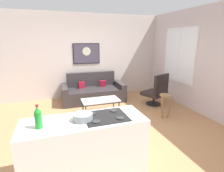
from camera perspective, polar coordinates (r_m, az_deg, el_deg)
ground at (r=4.29m, az=-1.51°, el=-12.77°), size 6.40×6.40×0.04m
back_wall at (r=6.19m, az=-8.36°, el=9.40°), size 6.40×0.05×2.80m
right_wall at (r=5.46m, az=24.93°, el=7.50°), size 0.05×6.40×2.80m
couch at (r=5.86m, az=-6.04°, el=-1.93°), size 2.00×0.96×0.89m
coffee_table at (r=4.76m, az=-3.68°, el=-4.79°), size 0.99×0.52×0.41m
armchair at (r=5.52m, az=14.13°, el=-1.64°), size 0.81×0.79×0.98m
bar_stool at (r=4.69m, az=16.73°, el=-4.42°), size 0.34×0.33×0.62m
kitchen_counter at (r=2.74m, az=-8.45°, el=-19.01°), size 1.71×0.63×0.91m
soda_bottle at (r=2.41m, az=-22.60°, el=-9.36°), size 0.09×0.09×0.31m
mixing_bowl at (r=2.50m, az=-9.34°, el=-9.79°), size 0.27×0.27×0.10m
wall_painting at (r=6.14m, az=-8.17°, el=10.27°), size 0.90×0.03×0.68m
window at (r=5.87m, az=20.72°, el=9.16°), size 0.03×1.37×1.65m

